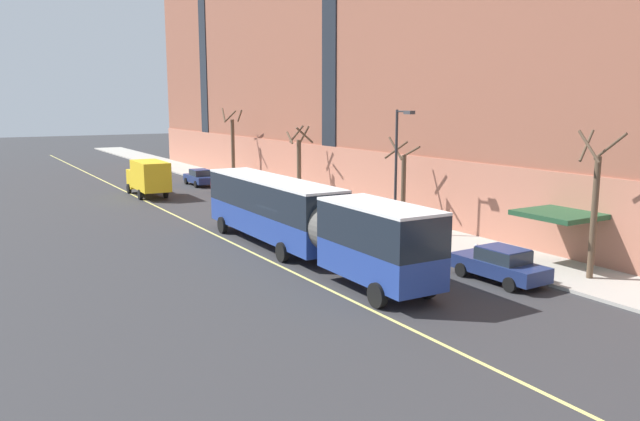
# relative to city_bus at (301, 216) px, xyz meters

# --- Properties ---
(ground_plane) EXTENTS (260.00, 260.00, 0.00)m
(ground_plane) POSITION_rel_city_bus_xyz_m (-0.02, 1.54, -2.15)
(ground_plane) COLOR #303033
(sidewalk) EXTENTS (4.46, 160.00, 0.15)m
(sidewalk) POSITION_rel_city_bus_xyz_m (8.93, 4.54, -2.08)
(sidewalk) COLOR #ADA89E
(sidewalk) RESTS_ON ground
(apartment_facade) EXTENTS (15.20, 110.00, 22.86)m
(apartment_facade) POSITION_rel_city_bus_xyz_m (17.14, 1.54, 9.26)
(apartment_facade) COLOR #935642
(apartment_facade) RESTS_ON ground
(city_bus) EXTENTS (2.99, 19.53, 3.72)m
(city_bus) POSITION_rel_city_bus_xyz_m (0.00, 0.00, 0.00)
(city_bus) COLOR navy
(city_bus) RESTS_ON ground
(parked_car_navy_1) EXTENTS (2.02, 4.55, 1.56)m
(parked_car_navy_1) POSITION_rel_city_bus_xyz_m (5.42, -8.25, -1.37)
(parked_car_navy_1) COLOR navy
(parked_car_navy_1) RESTS_ON ground
(parked_car_darkgray_2) EXTENTS (2.05, 4.67, 1.56)m
(parked_car_darkgray_2) POSITION_rel_city_bus_xyz_m (5.47, 5.93, -1.37)
(parked_car_darkgray_2) COLOR #4C4C51
(parked_car_darkgray_2) RESTS_ON ground
(parked_car_navy_3) EXTENTS (1.99, 4.73, 1.56)m
(parked_car_navy_3) POSITION_rel_city_bus_xyz_m (5.43, 29.60, -1.37)
(parked_car_navy_3) COLOR navy
(parked_car_navy_3) RESTS_ON ground
(parked_car_red_4) EXTENTS (2.10, 4.51, 1.56)m
(parked_car_red_4) POSITION_rel_city_bus_xyz_m (5.62, 22.45, -1.37)
(parked_car_red_4) COLOR #B21E19
(parked_car_red_4) RESTS_ON ground
(box_truck) EXTENTS (2.49, 6.89, 3.04)m
(box_truck) POSITION_rel_city_bus_xyz_m (-0.76, 24.86, -0.43)
(box_truck) COLOR gold
(box_truck) RESTS_ON ground
(street_tree_near_corner) EXTENTS (1.54, 1.55, 6.51)m
(street_tree_near_corner) POSITION_rel_city_bus_xyz_m (8.90, -10.26, 1.22)
(street_tree_near_corner) COLOR brown
(street_tree_near_corner) RESTS_ON sidewalk
(street_tree_mid_block) EXTENTS (1.73, 1.60, 5.62)m
(street_tree_mid_block) POSITION_rel_city_bus_xyz_m (8.89, 3.04, 0.74)
(street_tree_mid_block) COLOR brown
(street_tree_mid_block) RESTS_ON sidewalk
(street_tree_far_uptown) EXTENTS (1.89, 1.88, 5.90)m
(street_tree_far_uptown) POSITION_rel_city_bus_xyz_m (8.90, 16.22, 1.01)
(street_tree_far_uptown) COLOR brown
(street_tree_far_uptown) RESTS_ON sidewalk
(street_tree_far_downtown) EXTENTS (2.03, 1.98, 7.18)m
(street_tree_far_downtown) POSITION_rel_city_bus_xyz_m (8.89, 29.51, 1.55)
(street_tree_far_downtown) COLOR brown
(street_tree_far_downtown) RESTS_ON sidewalk
(street_lamp) EXTENTS (0.36, 1.48, 7.28)m
(street_lamp) POSITION_rel_city_bus_xyz_m (7.30, 1.48, 2.43)
(street_lamp) COLOR #2D2D30
(street_lamp) RESTS_ON sidewalk
(fire_hydrant) EXTENTS (0.42, 0.24, 0.72)m
(fire_hydrant) POSITION_rel_city_bus_xyz_m (7.20, -5.05, -1.66)
(fire_hydrant) COLOR red
(fire_hydrant) RESTS_ON sidewalk
(lane_centerline) EXTENTS (0.16, 140.00, 0.01)m
(lane_centerline) POSITION_rel_city_bus_xyz_m (-1.70, 4.54, -2.15)
(lane_centerline) COLOR #E0D66B
(lane_centerline) RESTS_ON ground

